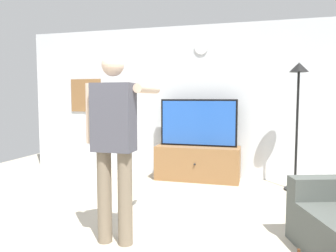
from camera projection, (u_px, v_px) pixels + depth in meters
ground_plane at (130, 241)px, 3.24m from camera, size 8.40×8.40×0.00m
back_wall at (190, 102)px, 5.95m from camera, size 6.40×0.10×2.70m
tv_stand at (198, 163)px, 5.65m from camera, size 1.43×0.53×0.59m
television at (198, 123)px, 5.64m from camera, size 1.32×0.07×0.81m
wall_clock at (201, 47)px, 5.76m from camera, size 0.25×0.03×0.25m
framed_picture at (86, 95)px, 6.44m from camera, size 0.64×0.04×0.64m
floor_lamp at (298, 100)px, 4.92m from camera, size 0.32×0.32×1.94m
person_standing_nearer_lamp at (114, 138)px, 3.13m from camera, size 0.57×0.78×1.83m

